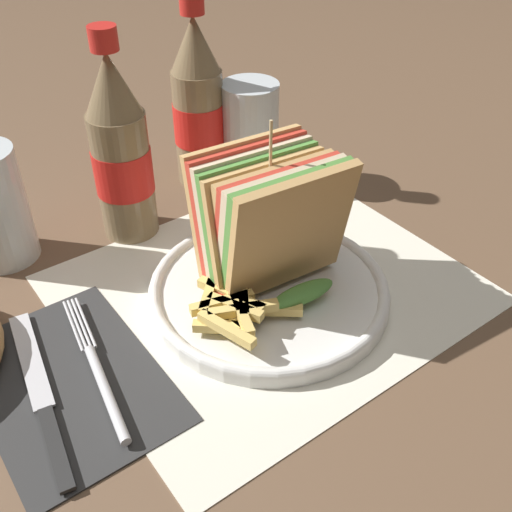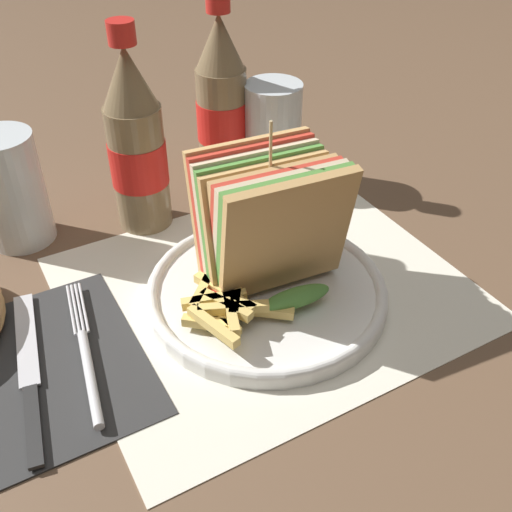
# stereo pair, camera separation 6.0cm
# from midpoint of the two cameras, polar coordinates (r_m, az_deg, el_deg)

# --- Properties ---
(ground_plane) EXTENTS (4.00, 4.00, 0.00)m
(ground_plane) POSITION_cam_midpoint_polar(r_m,az_deg,el_deg) (0.63, 6.03, -3.28)
(ground_plane) COLOR brown
(placemat) EXTENTS (0.39, 0.34, 0.00)m
(placemat) POSITION_cam_midpoint_polar(r_m,az_deg,el_deg) (0.62, 3.78, -3.27)
(placemat) COLOR silver
(placemat) RESTS_ON ground_plane
(plate_main) EXTENTS (0.24, 0.24, 0.02)m
(plate_main) POSITION_cam_midpoint_polar(r_m,az_deg,el_deg) (0.61, 3.76, -3.34)
(plate_main) COLOR white
(plate_main) RESTS_ON ground_plane
(club_sandwich) EXTENTS (0.14, 0.12, 0.17)m
(club_sandwich) POSITION_cam_midpoint_polar(r_m,az_deg,el_deg) (0.58, 4.32, 3.00)
(club_sandwich) COLOR tan
(club_sandwich) RESTS_ON plate_main
(fries_pile) EXTENTS (0.10, 0.11, 0.02)m
(fries_pile) POSITION_cam_midpoint_polar(r_m,az_deg,el_deg) (0.56, 0.07, -4.98)
(fries_pile) COLOR #E5C166
(fries_pile) RESTS_ON plate_main
(ketchup_blob) EXTENTS (0.04, 0.04, 0.02)m
(ketchup_blob) POSITION_cam_midpoint_polar(r_m,az_deg,el_deg) (0.58, -0.07, -3.47)
(ketchup_blob) COLOR maroon
(ketchup_blob) RESTS_ON plate_main
(napkin) EXTENTS (0.14, 0.21, 0.00)m
(napkin) POSITION_cam_midpoint_polar(r_m,az_deg,el_deg) (0.57, -15.43, -9.86)
(napkin) COLOR #2D2D2D
(napkin) RESTS_ON ground_plane
(fork) EXTENTS (0.04, 0.19, 0.01)m
(fork) POSITION_cam_midpoint_polar(r_m,az_deg,el_deg) (0.55, -12.78, -9.88)
(fork) COLOR silver
(fork) RESTS_ON napkin
(knife) EXTENTS (0.05, 0.21, 0.00)m
(knife) POSITION_cam_midpoint_polar(r_m,az_deg,el_deg) (0.56, -17.95, -10.59)
(knife) COLOR black
(knife) RESTS_ON napkin
(coke_bottle_near) EXTENTS (0.06, 0.06, 0.24)m
(coke_bottle_near) POSITION_cam_midpoint_polar(r_m,az_deg,el_deg) (0.68, -8.82, 10.29)
(coke_bottle_near) COLOR #7A6647
(coke_bottle_near) RESTS_ON ground_plane
(coke_bottle_far) EXTENTS (0.06, 0.06, 0.24)m
(coke_bottle_far) POSITION_cam_midpoint_polar(r_m,az_deg,el_deg) (0.77, -1.00, 14.21)
(coke_bottle_far) COLOR #7A6647
(coke_bottle_far) RESTS_ON ground_plane
(glass_near) EXTENTS (0.07, 0.07, 0.13)m
(glass_near) POSITION_cam_midpoint_polar(r_m,az_deg,el_deg) (0.79, 3.82, 10.99)
(glass_near) COLOR silver
(glass_near) RESTS_ON ground_plane
(glass_far) EXTENTS (0.07, 0.07, 0.13)m
(glass_far) POSITION_cam_midpoint_polar(r_m,az_deg,el_deg) (0.71, -19.90, 5.26)
(glass_far) COLOR silver
(glass_far) RESTS_ON ground_plane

